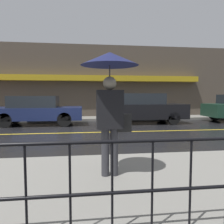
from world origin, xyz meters
TOP-DOWN VIEW (x-y plane):
  - ground_plane at (0.00, 0.00)m, footprint 80.00×80.00m
  - sidewalk_near at (0.00, -5.44)m, footprint 28.00×3.11m
  - sidewalk_far at (0.00, 4.75)m, footprint 28.00×1.74m
  - lane_marking at (0.00, 0.00)m, footprint 25.20×0.12m
  - building_storefront at (0.00, 5.74)m, footprint 28.00×0.85m
  - railing_foreground at (0.00, -6.74)m, footprint 12.00×0.04m
  - pedestrian at (1.17, -5.18)m, footprint 0.95×0.95m
  - car_navy at (-1.59, 2.68)m, footprint 4.39×1.84m
  - car_black at (3.91, 2.68)m, footprint 4.42×1.87m

SIDE VIEW (x-z plane):
  - ground_plane at x=0.00m, z-range 0.00..0.00m
  - lane_marking at x=0.00m, z-range 0.00..0.01m
  - sidewalk_near at x=0.00m, z-range 0.00..0.14m
  - sidewalk_far at x=0.00m, z-range 0.00..0.14m
  - railing_foreground at x=0.00m, z-range 0.26..1.19m
  - car_navy at x=-1.59m, z-range 0.02..1.49m
  - car_black at x=3.91m, z-range 0.01..1.61m
  - pedestrian at x=1.17m, z-range 0.68..2.74m
  - building_storefront at x=0.00m, z-range 0.02..4.81m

